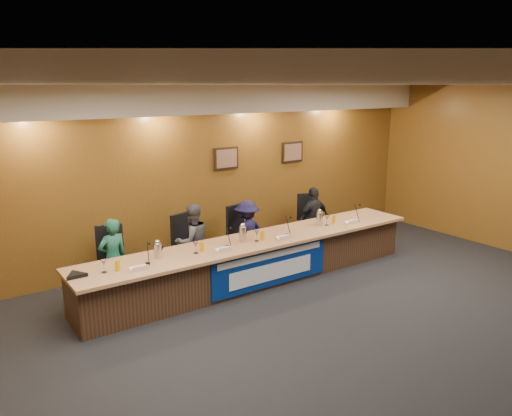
% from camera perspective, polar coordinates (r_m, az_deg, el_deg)
% --- Properties ---
extents(floor, '(10.00, 10.00, 0.00)m').
position_cam_1_polar(floor, '(6.80, 12.11, -14.45)').
color(floor, black).
rests_on(floor, ground).
extents(ceiling, '(10.00, 8.00, 0.04)m').
position_cam_1_polar(ceiling, '(6.00, 13.70, 13.58)').
color(ceiling, silver).
rests_on(ceiling, wall_back).
extents(wall_back, '(10.00, 0.04, 3.20)m').
position_cam_1_polar(wall_back, '(9.30, -5.62, 3.96)').
color(wall_back, brown).
rests_on(wall_back, floor).
extents(soffit, '(10.00, 0.50, 0.50)m').
position_cam_1_polar(soffit, '(8.95, -5.02, 12.28)').
color(soffit, beige).
rests_on(soffit, wall_back).
extents(dais_body, '(6.00, 0.80, 0.70)m').
position_cam_1_polar(dais_body, '(8.31, 0.05, -6.11)').
color(dais_body, '#3F2718').
rests_on(dais_body, floor).
extents(dais_top, '(6.10, 0.95, 0.05)m').
position_cam_1_polar(dais_top, '(8.15, 0.26, -3.73)').
color(dais_top, '#B0794F').
rests_on(dais_top, dais_body).
extents(banner, '(2.20, 0.02, 0.65)m').
position_cam_1_polar(banner, '(7.99, 1.77, -6.74)').
color(banner, navy).
rests_on(banner, dais_body).
extents(banner_text_upper, '(2.00, 0.01, 0.10)m').
position_cam_1_polar(banner_text_upper, '(7.91, 1.84, -5.41)').
color(banner_text_upper, silver).
rests_on(banner_text_upper, banner).
extents(banner_text_lower, '(1.60, 0.01, 0.28)m').
position_cam_1_polar(banner_text_lower, '(8.00, 1.82, -7.31)').
color(banner_text_lower, silver).
rests_on(banner_text_lower, banner).
extents(wall_photo_left, '(0.52, 0.04, 0.42)m').
position_cam_1_polar(wall_photo_left, '(9.44, -3.44, 5.69)').
color(wall_photo_left, black).
rests_on(wall_photo_left, wall_back).
extents(wall_photo_right, '(0.52, 0.04, 0.42)m').
position_cam_1_polar(wall_photo_right, '(10.36, 4.17, 6.40)').
color(wall_photo_right, black).
rests_on(wall_photo_right, wall_back).
extents(panelist_a, '(0.49, 0.36, 1.26)m').
position_cam_1_polar(panelist_a, '(7.93, -16.02, -5.55)').
color(panelist_a, '#1B5841').
rests_on(panelist_a, floor).
extents(panelist_b, '(0.63, 0.49, 1.29)m').
position_cam_1_polar(panelist_b, '(8.42, -7.24, -3.82)').
color(panelist_b, '#4A4B4F').
rests_on(panelist_b, floor).
extents(panelist_c, '(0.85, 0.60, 1.20)m').
position_cam_1_polar(panelist_c, '(8.97, -1.04, -2.91)').
color(panelist_c, '#151239').
rests_on(panelist_c, floor).
extents(panelist_d, '(0.74, 0.32, 1.26)m').
position_cam_1_polar(panelist_d, '(9.90, 6.61, -1.21)').
color(panelist_d, black).
rests_on(panelist_d, floor).
extents(office_chair_a, '(0.60, 0.60, 0.08)m').
position_cam_1_polar(office_chair_a, '(8.07, -16.19, -6.34)').
color(office_chair_a, black).
rests_on(office_chair_a, floor).
extents(office_chair_b, '(0.59, 0.59, 0.08)m').
position_cam_1_polar(office_chair_b, '(8.56, -7.52, -4.71)').
color(office_chair_b, black).
rests_on(office_chair_b, floor).
extents(office_chair_c, '(0.58, 0.58, 0.08)m').
position_cam_1_polar(office_chair_c, '(9.08, -1.39, -3.49)').
color(office_chair_c, black).
rests_on(office_chair_c, floor).
extents(office_chair_d, '(0.63, 0.63, 0.08)m').
position_cam_1_polar(office_chair_d, '(10.01, 6.21, -1.92)').
color(office_chair_d, black).
rests_on(office_chair_d, floor).
extents(nameplate_a, '(0.24, 0.08, 0.10)m').
position_cam_1_polar(nameplate_a, '(6.95, -13.12, -6.67)').
color(nameplate_a, white).
rests_on(nameplate_a, dais_top).
extents(microphone_a, '(0.07, 0.07, 0.02)m').
position_cam_1_polar(microphone_a, '(7.20, -12.28, -6.20)').
color(microphone_a, black).
rests_on(microphone_a, dais_top).
extents(juice_glass_a, '(0.06, 0.06, 0.15)m').
position_cam_1_polar(juice_glass_a, '(7.02, -15.55, -6.36)').
color(juice_glass_a, '#E09100').
rests_on(juice_glass_a, dais_top).
extents(water_glass_a, '(0.08, 0.08, 0.18)m').
position_cam_1_polar(water_glass_a, '(6.99, -17.01, -6.41)').
color(water_glass_a, silver).
rests_on(water_glass_a, dais_top).
extents(nameplate_b, '(0.24, 0.08, 0.10)m').
position_cam_1_polar(nameplate_b, '(7.53, -3.55, -4.70)').
color(nameplate_b, white).
rests_on(nameplate_b, dais_top).
extents(microphone_b, '(0.07, 0.07, 0.02)m').
position_cam_1_polar(microphone_b, '(7.76, -3.29, -4.40)').
color(microphone_b, black).
rests_on(microphone_b, dais_top).
extents(juice_glass_b, '(0.06, 0.06, 0.15)m').
position_cam_1_polar(juice_glass_b, '(7.58, -6.24, -4.41)').
color(juice_glass_b, '#E09100').
rests_on(juice_glass_b, dais_top).
extents(water_glass_b, '(0.08, 0.08, 0.18)m').
position_cam_1_polar(water_glass_b, '(7.49, -6.91, -4.53)').
color(water_glass_b, silver).
rests_on(water_glass_b, dais_top).
extents(nameplate_c, '(0.24, 0.08, 0.10)m').
position_cam_1_polar(nameplate_c, '(8.11, 3.33, -3.32)').
color(nameplate_c, white).
rests_on(nameplate_c, dais_top).
extents(microphone_c, '(0.07, 0.07, 0.02)m').
position_cam_1_polar(microphone_c, '(8.36, 3.52, -3.06)').
color(microphone_c, black).
rests_on(microphone_c, dais_top).
extents(juice_glass_c, '(0.06, 0.06, 0.15)m').
position_cam_1_polar(juice_glass_c, '(8.07, 0.73, -3.17)').
color(juice_glass_c, '#E09100').
rests_on(juice_glass_c, dais_top).
extents(water_glass_c, '(0.08, 0.08, 0.18)m').
position_cam_1_polar(water_glass_c, '(8.00, 0.08, -3.22)').
color(water_glass_c, silver).
rests_on(water_glass_c, dais_top).
extents(nameplate_d, '(0.24, 0.08, 0.10)m').
position_cam_1_polar(nameplate_d, '(9.18, 11.00, -1.52)').
color(nameplate_d, white).
rests_on(nameplate_d, dais_top).
extents(microphone_d, '(0.07, 0.07, 0.02)m').
position_cam_1_polar(microphone_d, '(9.37, 11.25, -1.43)').
color(microphone_d, black).
rests_on(microphone_d, dais_top).
extents(juice_glass_d, '(0.06, 0.06, 0.15)m').
position_cam_1_polar(juice_glass_d, '(9.13, 8.92, -1.31)').
color(juice_glass_d, '#E09100').
rests_on(juice_glass_d, dais_top).
extents(water_glass_d, '(0.08, 0.08, 0.18)m').
position_cam_1_polar(water_glass_d, '(8.98, 8.10, -1.43)').
color(water_glass_d, silver).
rests_on(water_glass_d, dais_top).
extents(carafe_left, '(0.11, 0.11, 0.22)m').
position_cam_1_polar(carafe_left, '(7.36, -11.18, -4.85)').
color(carafe_left, silver).
rests_on(carafe_left, dais_top).
extents(carafe_mid, '(0.11, 0.11, 0.25)m').
position_cam_1_polar(carafe_mid, '(7.97, -1.54, -3.03)').
color(carafe_mid, silver).
rests_on(carafe_mid, dais_top).
extents(carafe_right, '(0.11, 0.11, 0.25)m').
position_cam_1_polar(carafe_right, '(8.95, 7.24, -1.25)').
color(carafe_right, silver).
rests_on(carafe_right, dais_top).
extents(speakerphone, '(0.32, 0.32, 0.05)m').
position_cam_1_polar(speakerphone, '(6.99, -19.91, -7.23)').
color(speakerphone, black).
rests_on(speakerphone, dais_top).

